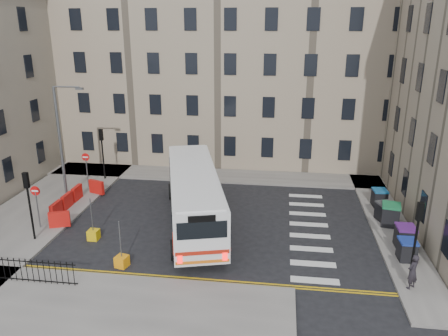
% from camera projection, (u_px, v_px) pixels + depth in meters
% --- Properties ---
extents(ground, '(120.00, 120.00, 0.00)m').
position_uv_depth(ground, '(245.00, 223.00, 27.79)').
color(ground, black).
rests_on(ground, ground).
extents(pavement_north, '(36.00, 3.20, 0.15)m').
position_uv_depth(pavement_north, '(183.00, 174.00, 36.61)').
color(pavement_north, slate).
rests_on(pavement_north, ground).
extents(pavement_east, '(2.40, 26.00, 0.15)m').
position_uv_depth(pavement_east, '(379.00, 205.00, 30.38)').
color(pavement_east, slate).
rests_on(pavement_east, ground).
extents(pavement_west, '(6.00, 22.00, 0.15)m').
position_uv_depth(pavement_west, '(47.00, 205.00, 30.49)').
color(pavement_west, slate).
rests_on(pavement_west, ground).
extents(pavement_sw, '(20.00, 6.00, 0.15)m').
position_uv_depth(pavement_sw, '(67.00, 311.00, 19.26)').
color(pavement_sw, slate).
rests_on(pavement_sw, ground).
extents(terrace_north, '(38.30, 10.80, 17.20)m').
position_uv_depth(terrace_north, '(186.00, 63.00, 40.51)').
color(terrace_north, gray).
rests_on(terrace_north, ground).
extents(traffic_light_east, '(0.28, 0.22, 4.10)m').
position_uv_depth(traffic_light_east, '(417.00, 230.00, 20.62)').
color(traffic_light_east, black).
rests_on(traffic_light_east, pavement_east).
extents(traffic_light_nw, '(0.28, 0.22, 4.10)m').
position_uv_depth(traffic_light_nw, '(102.00, 146.00, 34.51)').
color(traffic_light_nw, black).
rests_on(traffic_light_nw, pavement_west).
extents(traffic_light_sw, '(0.28, 0.22, 4.10)m').
position_uv_depth(traffic_light_sw, '(28.00, 196.00, 24.65)').
color(traffic_light_sw, black).
rests_on(traffic_light_sw, pavement_west).
extents(streetlamp, '(0.50, 0.22, 8.14)m').
position_uv_depth(streetlamp, '(60.00, 142.00, 29.95)').
color(streetlamp, '#595B5E').
rests_on(streetlamp, pavement_west).
extents(no_entry_north, '(0.60, 0.08, 3.00)m').
position_uv_depth(no_entry_north, '(86.00, 163.00, 32.95)').
color(no_entry_north, '#595B5E').
rests_on(no_entry_north, pavement_west).
extents(no_entry_south, '(0.60, 0.08, 3.00)m').
position_uv_depth(no_entry_south, '(36.00, 198.00, 26.37)').
color(no_entry_south, '#595B5E').
rests_on(no_entry_south, pavement_west).
extents(roadworks_barriers, '(1.66, 6.26, 1.00)m').
position_uv_depth(roadworks_barriers, '(72.00, 201.00, 29.56)').
color(roadworks_barriers, red).
rests_on(roadworks_barriers, pavement_west).
extents(iron_railings, '(7.80, 0.04, 1.20)m').
position_uv_depth(iron_railings, '(1.00, 269.00, 21.28)').
color(iron_railings, black).
rests_on(iron_railings, pavement_sw).
extents(bus, '(6.00, 12.73, 3.39)m').
position_uv_depth(bus, '(194.00, 194.00, 27.30)').
color(bus, silver).
rests_on(bus, ground).
extents(wheelie_bin_a, '(0.92, 1.05, 1.13)m').
position_uv_depth(wheelie_bin_a, '(407.00, 250.00, 23.14)').
color(wheelie_bin_a, black).
rests_on(wheelie_bin_a, pavement_east).
extents(wheelie_bin_b, '(1.01, 1.16, 1.28)m').
position_uv_depth(wheelie_bin_b, '(405.00, 237.00, 24.35)').
color(wheelie_bin_b, black).
rests_on(wheelie_bin_b, pavement_east).
extents(wheelie_bin_c, '(1.30, 1.43, 1.36)m').
position_uv_depth(wheelie_bin_c, '(391.00, 215.00, 27.07)').
color(wheelie_bin_c, black).
rests_on(wheelie_bin_c, pavement_east).
extents(wheelie_bin_d, '(1.23, 1.31, 1.18)m').
position_uv_depth(wheelie_bin_d, '(385.00, 211.00, 27.76)').
color(wheelie_bin_d, black).
rests_on(wheelie_bin_d, pavement_east).
extents(wheelie_bin_e, '(1.01, 1.14, 1.18)m').
position_uv_depth(wheelie_bin_e, '(379.00, 198.00, 29.94)').
color(wheelie_bin_e, black).
rests_on(wheelie_bin_e, pavement_east).
extents(pedestrian, '(0.76, 0.74, 1.76)m').
position_uv_depth(pedestrian, '(413.00, 272.00, 20.52)').
color(pedestrian, black).
rests_on(pedestrian, pavement_east).
extents(bollard_yellow, '(0.61, 0.61, 0.60)m').
position_uv_depth(bollard_yellow, '(94.00, 235.00, 25.67)').
color(bollard_yellow, '#E7B90C').
rests_on(bollard_yellow, ground).
extents(bollard_chevron, '(0.73, 0.73, 0.60)m').
position_uv_depth(bollard_chevron, '(122.00, 261.00, 22.81)').
color(bollard_chevron, orange).
rests_on(bollard_chevron, ground).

